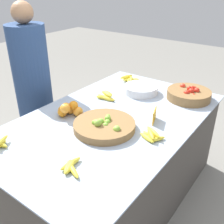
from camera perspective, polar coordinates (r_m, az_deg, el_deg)
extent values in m
plane|color=gray|center=(2.45, 0.00, -16.97)|extent=(12.00, 12.00, 0.00)
cube|color=#4C4742|center=(2.20, 0.00, -10.06)|extent=(1.78, 1.10, 0.74)
cube|color=#99A8BC|center=(1.99, 0.00, -1.43)|extent=(1.86, 1.14, 0.01)
cylinder|color=olive|center=(1.83, -1.68, -3.01)|extent=(0.43, 0.43, 0.05)
sphere|color=#6BA333|center=(1.92, -0.83, -1.10)|extent=(0.04, 0.04, 0.04)
sphere|color=#7AB238|center=(1.83, -0.98, -2.27)|extent=(0.05, 0.05, 0.05)
sphere|color=#7AB238|center=(1.83, -2.46, -2.05)|extent=(0.04, 0.04, 0.04)
sphere|color=#7AB238|center=(1.85, -0.91, -1.40)|extent=(0.05, 0.05, 0.05)
sphere|color=#89BC42|center=(1.78, -3.14, -2.40)|extent=(0.05, 0.05, 0.05)
sphere|color=#89BC42|center=(1.80, -1.40, -2.90)|extent=(0.04, 0.04, 0.04)
sphere|color=#6BA333|center=(1.81, -3.75, -2.34)|extent=(0.04, 0.04, 0.04)
sphere|color=#89BC42|center=(1.74, 1.05, -3.73)|extent=(0.05, 0.05, 0.05)
cylinder|color=olive|center=(2.38, 16.36, 3.64)|extent=(0.37, 0.37, 0.08)
sphere|color=red|center=(2.30, 17.32, 3.42)|extent=(0.04, 0.04, 0.04)
sphere|color=red|center=(2.38, 16.31, 3.82)|extent=(0.05, 0.05, 0.05)
sphere|color=red|center=(2.43, 15.12, 5.45)|extent=(0.05, 0.05, 0.05)
sphere|color=red|center=(2.39, 17.19, 3.37)|extent=(0.04, 0.04, 0.04)
sphere|color=red|center=(2.38, 16.37, 3.41)|extent=(0.05, 0.05, 0.05)
sphere|color=red|center=(2.31, 15.89, 3.97)|extent=(0.05, 0.05, 0.05)
sphere|color=red|center=(2.39, 16.32, 3.78)|extent=(0.04, 0.04, 0.04)
sphere|color=red|center=(2.35, 16.87, 3.95)|extent=(0.05, 0.05, 0.05)
sphere|color=red|center=(2.36, 17.97, 4.48)|extent=(0.05, 0.05, 0.05)
sphere|color=red|center=(2.43, 17.44, 4.90)|extent=(0.04, 0.04, 0.04)
sphere|color=red|center=(2.36, 16.62, 3.56)|extent=(0.04, 0.04, 0.04)
sphere|color=red|center=(2.33, 16.89, 4.38)|extent=(0.05, 0.05, 0.05)
sphere|color=red|center=(2.37, 16.45, 4.95)|extent=(0.04, 0.04, 0.04)
sphere|color=red|center=(2.41, 17.08, 4.98)|extent=(0.04, 0.04, 0.04)
sphere|color=red|center=(2.36, 15.90, 3.89)|extent=(0.05, 0.05, 0.05)
sphere|color=red|center=(2.34, 14.61, 3.07)|extent=(0.04, 0.04, 0.04)
sphere|color=red|center=(2.38, 16.40, 3.53)|extent=(0.04, 0.04, 0.04)
sphere|color=orange|center=(2.10, -9.93, 1.06)|extent=(0.07, 0.07, 0.07)
sphere|color=orange|center=(2.06, -10.70, 0.39)|extent=(0.07, 0.07, 0.07)
sphere|color=orange|center=(2.07, -9.90, 0.65)|extent=(0.07, 0.07, 0.07)
sphere|color=orange|center=(2.07, -9.74, 0.81)|extent=(0.08, 0.08, 0.08)
sphere|color=orange|center=(2.01, -7.39, 0.07)|extent=(0.08, 0.08, 0.08)
sphere|color=orange|center=(2.06, -9.04, 0.72)|extent=(0.08, 0.08, 0.08)
sphere|color=orange|center=(2.03, -10.76, -0.07)|extent=(0.07, 0.07, 0.07)
sphere|color=orange|center=(2.01, -8.38, 1.41)|extent=(0.07, 0.07, 0.07)
sphere|color=orange|center=(1.96, -10.15, 0.76)|extent=(0.07, 0.07, 0.07)
cylinder|color=silver|center=(2.42, 6.30, 4.93)|extent=(0.31, 0.31, 0.07)
cube|color=orange|center=(1.94, 9.22, -0.79)|extent=(0.13, 0.05, 0.10)
ellipsoid|color=yellow|center=(2.26, -0.95, 2.93)|extent=(0.05, 0.14, 0.03)
ellipsoid|color=yellow|center=(2.30, -1.96, 3.27)|extent=(0.06, 0.15, 0.03)
ellipsoid|color=yellow|center=(2.31, -1.01, 3.43)|extent=(0.12, 0.08, 0.03)
ellipsoid|color=yellow|center=(2.29, -1.96, 3.24)|extent=(0.08, 0.13, 0.04)
ellipsoid|color=yellow|center=(2.28, -1.16, 3.96)|extent=(0.07, 0.14, 0.03)
ellipsoid|color=yellow|center=(2.31, -0.86, 4.16)|extent=(0.07, 0.12, 0.03)
ellipsoid|color=yellow|center=(1.53, -8.99, -11.02)|extent=(0.15, 0.05, 0.03)
ellipsoid|color=yellow|center=(1.51, -9.08, -11.60)|extent=(0.13, 0.08, 0.03)
ellipsoid|color=yellow|center=(1.51, -9.56, -11.65)|extent=(0.12, 0.09, 0.03)
ellipsoid|color=yellow|center=(1.49, -8.61, -12.26)|extent=(0.09, 0.16, 0.03)
ellipsoid|color=yellow|center=(2.72, 3.70, 7.27)|extent=(0.13, 0.05, 0.03)
ellipsoid|color=yellow|center=(2.69, 3.79, 7.02)|extent=(0.11, 0.12, 0.03)
ellipsoid|color=yellow|center=(2.69, 3.70, 6.99)|extent=(0.14, 0.10, 0.03)
ellipsoid|color=yellow|center=(2.71, 3.95, 7.10)|extent=(0.03, 0.12, 0.03)
ellipsoid|color=yellow|center=(2.68, 4.62, 6.95)|extent=(0.13, 0.11, 0.03)
ellipsoid|color=yellow|center=(2.65, 4.19, 7.20)|extent=(0.14, 0.09, 0.03)
ellipsoid|color=yellow|center=(2.70, 3.14, 7.67)|extent=(0.15, 0.08, 0.03)
ellipsoid|color=yellow|center=(1.81, -23.18, -6.42)|extent=(0.04, 0.13, 0.03)
ellipsoid|color=yellow|center=(1.80, -22.85, -5.79)|extent=(0.13, 0.08, 0.03)
ellipsoid|color=yellow|center=(1.76, 8.12, -5.22)|extent=(0.09, 0.14, 0.03)
ellipsoid|color=yellow|center=(1.74, 9.72, -5.84)|extent=(0.12, 0.09, 0.03)
ellipsoid|color=yellow|center=(1.74, 7.62, -5.57)|extent=(0.08, 0.14, 0.03)
ellipsoid|color=yellow|center=(1.76, 8.62, -5.08)|extent=(0.05, 0.13, 0.03)
ellipsoid|color=yellow|center=(1.75, 8.40, -4.60)|extent=(0.13, 0.12, 0.03)
ellipsoid|color=yellow|center=(1.77, 9.02, -4.29)|extent=(0.10, 0.15, 0.03)
cylinder|color=navy|center=(2.62, -16.44, 3.05)|extent=(0.33, 0.33, 1.36)
sphere|color=#A87A56|center=(2.42, -18.99, 19.85)|extent=(0.18, 0.18, 0.18)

